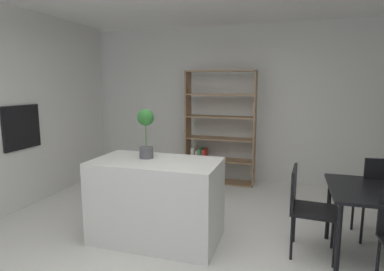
{
  "coord_description": "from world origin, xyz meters",
  "views": [
    {
      "loc": [
        0.89,
        -2.76,
        1.73
      ],
      "look_at": [
        -0.05,
        0.28,
        1.22
      ],
      "focal_mm": 29.83,
      "sensor_mm": 36.0,
      "label": 1
    }
  ],
  "objects_px": {
    "dining_chair_far": "(382,192)",
    "open_bookshelf": "(216,134)",
    "dining_chair_island_side": "(305,202)",
    "built_in_oven": "(22,127)",
    "kitchen_island": "(157,200)",
    "potted_plant_on_island": "(146,129)"
  },
  "relations": [
    {
      "from": "built_in_oven",
      "to": "dining_chair_island_side",
      "type": "distance_m",
      "value": 3.77
    },
    {
      "from": "built_in_oven",
      "to": "potted_plant_on_island",
      "type": "xyz_separation_m",
      "value": [
        2.0,
        -0.26,
        0.09
      ]
    },
    {
      "from": "built_in_oven",
      "to": "kitchen_island",
      "type": "height_order",
      "value": "built_in_oven"
    },
    {
      "from": "kitchen_island",
      "to": "dining_chair_far",
      "type": "xyz_separation_m",
      "value": [
        2.37,
        0.65,
        0.12
      ]
    },
    {
      "from": "kitchen_island",
      "to": "dining_chair_island_side",
      "type": "relative_size",
      "value": 1.55
    },
    {
      "from": "potted_plant_on_island",
      "to": "dining_chair_far",
      "type": "xyz_separation_m",
      "value": [
        2.52,
        0.58,
        -0.67
      ]
    },
    {
      "from": "built_in_oven",
      "to": "open_bookshelf",
      "type": "xyz_separation_m",
      "value": [
        2.3,
        1.97,
        -0.28
      ]
    },
    {
      "from": "potted_plant_on_island",
      "to": "dining_chair_far",
      "type": "distance_m",
      "value": 2.67
    },
    {
      "from": "dining_chair_far",
      "to": "open_bookshelf",
      "type": "bearing_deg",
      "value": -42.54
    },
    {
      "from": "open_bookshelf",
      "to": "dining_chair_far",
      "type": "height_order",
      "value": "open_bookshelf"
    },
    {
      "from": "kitchen_island",
      "to": "potted_plant_on_island",
      "type": "xyz_separation_m",
      "value": [
        -0.15,
        0.08,
        0.79
      ]
    },
    {
      "from": "kitchen_island",
      "to": "built_in_oven",
      "type": "bearing_deg",
      "value": 171.16
    },
    {
      "from": "built_in_oven",
      "to": "potted_plant_on_island",
      "type": "bearing_deg",
      "value": -7.37
    },
    {
      "from": "dining_chair_island_side",
      "to": "dining_chair_far",
      "type": "height_order",
      "value": "dining_chair_far"
    },
    {
      "from": "built_in_oven",
      "to": "dining_chair_far",
      "type": "height_order",
      "value": "built_in_oven"
    },
    {
      "from": "built_in_oven",
      "to": "dining_chair_far",
      "type": "xyz_separation_m",
      "value": [
        4.52,
        0.32,
        -0.57
      ]
    },
    {
      "from": "dining_chair_island_side",
      "to": "built_in_oven",
      "type": "bearing_deg",
      "value": 91.65
    },
    {
      "from": "built_in_oven",
      "to": "dining_chair_island_side",
      "type": "xyz_separation_m",
      "value": [
        3.71,
        -0.15,
        -0.61
      ]
    },
    {
      "from": "potted_plant_on_island",
      "to": "dining_chair_island_side",
      "type": "xyz_separation_m",
      "value": [
        1.71,
        0.11,
        -0.7
      ]
    },
    {
      "from": "built_in_oven",
      "to": "open_bookshelf",
      "type": "height_order",
      "value": "open_bookshelf"
    },
    {
      "from": "open_bookshelf",
      "to": "built_in_oven",
      "type": "bearing_deg",
      "value": -139.45
    },
    {
      "from": "kitchen_island",
      "to": "dining_chair_far",
      "type": "relative_size",
      "value": 1.43
    }
  ]
}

